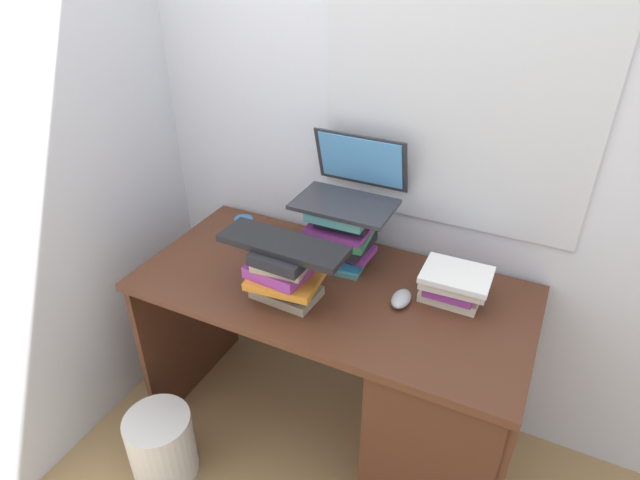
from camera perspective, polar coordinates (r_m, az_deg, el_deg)
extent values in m
plane|color=#9E7A4C|center=(2.38, 1.04, -19.59)|extent=(6.00, 6.00, 0.00)
cube|color=silver|center=(1.92, 6.30, 14.56)|extent=(6.00, 0.05, 2.60)
cube|color=silver|center=(1.82, 14.18, 12.97)|extent=(0.90, 0.01, 0.80)
cube|color=silver|center=(2.13, -22.50, 14.16)|extent=(0.05, 6.00, 2.60)
cube|color=#4C2819|center=(1.87, 1.26, -5.22)|extent=(1.36, 0.65, 0.03)
cube|color=#4C2819|center=(2.40, -13.63, -8.09)|extent=(0.02, 0.60, 0.72)
cube|color=#4C2819|center=(2.02, 19.54, -18.60)|extent=(0.02, 0.60, 0.72)
cube|color=#442416|center=(2.01, 13.06, -17.71)|extent=(0.41, 0.55, 0.69)
cube|color=teal|center=(1.97, 2.18, -2.18)|extent=(0.20, 0.19, 0.02)
cube|color=#2672B2|center=(1.96, 2.45, -1.39)|extent=(0.20, 0.16, 0.03)
cube|color=#8C338C|center=(1.94, 2.40, -0.90)|extent=(0.23, 0.13, 0.02)
cube|color=black|center=(1.93, 2.28, 0.01)|extent=(0.21, 0.19, 0.04)
cube|color=#338C4C|center=(1.90, 2.52, 0.62)|extent=(0.21, 0.20, 0.03)
cube|color=#8C338C|center=(1.90, 2.20, 1.37)|extent=(0.22, 0.18, 0.02)
cube|color=black|center=(1.88, 2.61, 2.22)|extent=(0.19, 0.14, 0.04)
cube|color=teal|center=(1.85, 2.34, 3.05)|extent=(0.21, 0.19, 0.03)
cube|color=gray|center=(1.80, -3.58, -5.55)|extent=(0.22, 0.16, 0.03)
cube|color=black|center=(1.78, -3.79, -4.62)|extent=(0.17, 0.14, 0.04)
cube|color=orange|center=(1.75, -3.69, -4.14)|extent=(0.24, 0.21, 0.03)
cube|color=#8C338C|center=(1.74, -4.26, -3.02)|extent=(0.20, 0.18, 0.04)
cube|color=gray|center=(1.72, -3.77, -2.20)|extent=(0.18, 0.19, 0.02)
cube|color=black|center=(1.70, -3.76, -1.48)|extent=(0.18, 0.19, 0.04)
cube|color=beige|center=(1.84, 13.73, -5.67)|extent=(0.19, 0.13, 0.04)
cube|color=#8C338C|center=(1.82, 13.88, -4.85)|extent=(0.16, 0.15, 0.03)
cube|color=beige|center=(1.79, 14.18, -4.34)|extent=(0.22, 0.15, 0.03)
cube|color=white|center=(1.79, 14.38, -3.61)|extent=(0.22, 0.18, 0.02)
cube|color=#2D2D33|center=(1.85, 2.62, 3.82)|extent=(0.34, 0.22, 0.01)
cube|color=#2D2D33|center=(1.92, 4.41, 8.47)|extent=(0.34, 0.07, 0.21)
cube|color=#59A5E5|center=(1.91, 4.33, 8.46)|extent=(0.31, 0.06, 0.18)
cube|color=black|center=(1.69, -3.96, -0.44)|extent=(0.42, 0.15, 0.02)
ellipsoid|color=#A5A8AD|center=(1.79, 8.65, -6.22)|extent=(0.06, 0.10, 0.04)
cylinder|color=#265999|center=(2.11, -8.08, 1.19)|extent=(0.07, 0.07, 0.09)
torus|color=#265999|center=(2.08, -7.00, 1.02)|extent=(0.05, 0.01, 0.05)
cylinder|color=silver|center=(2.24, -16.51, -20.22)|extent=(0.25, 0.25, 0.28)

